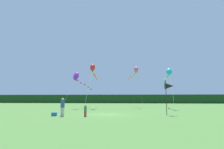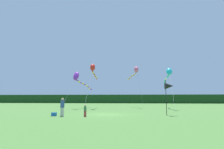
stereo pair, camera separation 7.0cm
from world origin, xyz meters
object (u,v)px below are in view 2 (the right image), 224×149
banner_flag_pole (169,86)px  kite_cyan (168,75)px  person_child (85,110)px  kite_purple (78,78)px  cooler_box (54,114)px  kite_red (93,69)px  kite_rainbow (136,71)px  person_adult (62,106)px

banner_flag_pole → kite_cyan: 11.16m
person_child → kite_purple: bearing=109.5°
person_child → kite_purple: kite_purple is taller
cooler_box → kite_red: (1.21, 12.49, 6.49)m
banner_flag_pole → kite_purple: size_ratio=0.39×
person_child → kite_purple: (-4.57, 12.88, 4.49)m
kite_rainbow → kite_purple: bearing=-153.3°
kite_rainbow → person_child: bearing=-106.3°
kite_purple → kite_rainbow: size_ratio=1.20×
cooler_box → person_child: bearing=-5.8°
person_adult → kite_purple: size_ratio=0.19×
banner_flag_pole → kite_purple: kite_purple is taller
person_adult → kite_rainbow: kite_rainbow is taller
kite_purple → kite_red: bearing=-1.4°
kite_purple → kite_cyan: kite_cyan is taller
person_child → kite_red: 14.30m
kite_purple → cooler_box: bearing=-83.8°
kite_purple → kite_rainbow: 11.07m
kite_red → kite_cyan: (12.29, 0.18, -1.19)m
person_child → banner_flag_pole: (8.32, 2.30, 2.33)m
person_child → kite_red: size_ratio=0.13×
person_child → kite_red: bearing=98.9°
banner_flag_pole → kite_cyan: kite_cyan is taller
cooler_box → kite_red: size_ratio=0.06×
kite_red → kite_rainbow: 8.74m
cooler_box → kite_red: bearing=84.5°
person_child → banner_flag_pole: 8.94m
person_child → cooler_box: person_child is taller
person_adult → kite_red: bearing=88.7°
kite_rainbow → kite_cyan: 7.14m
kite_red → kite_cyan: kite_red is taller
person_child → banner_flag_pole: banner_flag_pole is taller
person_adult → banner_flag_pole: (10.60, 2.23, 1.99)m
banner_flag_pole → kite_rainbow: size_ratio=0.47×
banner_flag_pole → kite_rainbow: 16.28m
banner_flag_pole → cooler_box: bearing=-170.3°
banner_flag_pole → kite_purple: (-12.89, 10.58, 2.16)m
cooler_box → kite_purple: bearing=96.2°
cooler_box → banner_flag_pole: size_ratio=0.13×
kite_rainbow → kite_cyan: kite_rainbow is taller
person_adult → banner_flag_pole: size_ratio=0.48×
person_adult → kite_cyan: size_ratio=0.15×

